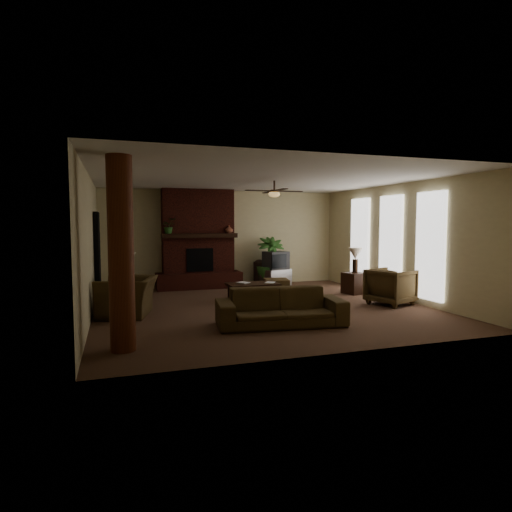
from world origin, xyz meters
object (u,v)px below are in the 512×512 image
object	(u,v)px
armchair_right	(391,285)
coffee_table	(253,286)
tv_stand	(276,278)
floor_plant	(270,272)
side_table_right	(354,283)
ottoman	(276,287)
lamp_right	(355,255)
floor_vase	(259,271)
log_column	(121,254)
sofa	(281,301)
lamp_left	(128,261)
armchair_left	(128,290)
side_table_left	(126,294)

from	to	relation	value
armchair_right	coffee_table	world-z (taller)	armchair_right
tv_stand	floor_plant	size ratio (longest dim) A/B	0.59
armchair_right	side_table_right	distance (m)	1.59
armchair_right	side_table_right	xyz separation A→B (m)	(0.01, 1.58, -0.18)
ottoman	lamp_right	xyz separation A→B (m)	(2.04, -0.46, 0.80)
coffee_table	floor_vase	xyz separation A→B (m)	(0.98, 2.42, 0.06)
ottoman	side_table_right	xyz separation A→B (m)	(2.00, -0.51, 0.08)
log_column	sofa	distance (m)	2.97
tv_stand	floor_plant	bearing A→B (deg)	123.90
log_column	tv_stand	xyz separation A→B (m)	(4.37, 5.25, -1.15)
armchair_right	tv_stand	xyz separation A→B (m)	(-1.46, 3.48, -0.20)
coffee_table	floor_plant	bearing A→B (deg)	60.52
sofa	floor_plant	distance (m)	4.88
tv_stand	sofa	bearing A→B (deg)	-132.73
sofa	floor_vase	world-z (taller)	sofa
floor_vase	lamp_right	bearing A→B (deg)	-48.15
log_column	lamp_left	xyz separation A→B (m)	(0.16, 3.41, -0.40)
armchair_left	tv_stand	size ratio (longest dim) A/B	1.38
log_column	lamp_right	world-z (taller)	log_column
sofa	side_table_left	xyz separation A→B (m)	(-2.60, 2.76, -0.17)
log_column	coffee_table	bearing A→B (deg)	46.49
armchair_left	lamp_right	bearing A→B (deg)	114.24
log_column	side_table_right	bearing A→B (deg)	29.76
armchair_left	lamp_right	size ratio (longest dim) A/B	1.80
floor_vase	side_table_right	bearing A→B (deg)	-49.38
tv_stand	floor_vase	bearing A→B (deg)	121.15
ottoman	side_table_right	world-z (taller)	side_table_right
armchair_right	tv_stand	bearing A→B (deg)	2.31
floor_plant	side_table_right	size ratio (longest dim) A/B	2.62
coffee_table	lamp_right	size ratio (longest dim) A/B	1.85
log_column	floor_vase	world-z (taller)	log_column
floor_vase	floor_plant	size ratio (longest dim) A/B	0.53
armchair_left	tv_stand	bearing A→B (deg)	138.38
floor_vase	side_table_right	xyz separation A→B (m)	(1.89, -2.21, -0.16)
ottoman	tv_stand	bearing A→B (deg)	69.52
sofa	side_table_right	xyz separation A→B (m)	(3.12, 2.65, -0.17)
log_column	floor_vase	bearing A→B (deg)	54.53
sofa	floor_plant	world-z (taller)	sofa
coffee_table	ottoman	size ratio (longest dim) A/B	2.00
coffee_table	side_table_left	xyz separation A→B (m)	(-2.85, 0.32, -0.10)
armchair_right	sofa	bearing A→B (deg)	88.48
sofa	armchair_left	distance (m)	3.13
sofa	side_table_right	size ratio (longest dim) A/B	4.16
coffee_table	floor_plant	size ratio (longest dim) A/B	0.83
tv_stand	side_table_left	world-z (taller)	side_table_left
sofa	lamp_left	xyz separation A→B (m)	(-2.56, 2.71, 0.55)
armchair_left	floor_vase	xyz separation A→B (m)	(3.82, 3.10, -0.08)
tv_stand	floor_vase	world-z (taller)	floor_vase
floor_plant	lamp_left	bearing A→B (deg)	-154.52
side_table_right	armchair_left	bearing A→B (deg)	-171.09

